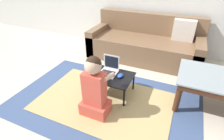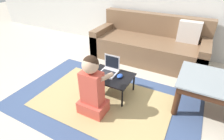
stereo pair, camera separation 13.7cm
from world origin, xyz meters
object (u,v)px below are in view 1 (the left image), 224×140
Objects in this scene: laptop at (109,70)px; computer_mouse at (120,76)px; person_seated at (95,89)px; laptop_desk at (111,77)px; couch at (145,44)px.

laptop is 0.19m from computer_mouse.
person_seated reaches higher than computer_mouse.
computer_mouse is at bearing -13.08° from laptop.
laptop is 0.49m from person_seated.
laptop_desk is 0.10m from laptop.
laptop_desk is at bearing 89.61° from person_seated.
couch is 3.49× the size of laptop_desk.
laptop is 0.31× the size of person_seated.
laptop_desk is 0.44m from person_seated.
computer_mouse is at bearing -90.25° from couch.
person_seated is (0.05, -0.49, 0.04)m from laptop.
couch is 8.76× the size of laptop.
laptop_desk is at bearing -49.11° from laptop.
laptop is (-0.19, -1.23, 0.05)m from couch.
computer_mouse is (-0.01, -1.27, 0.03)m from couch.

